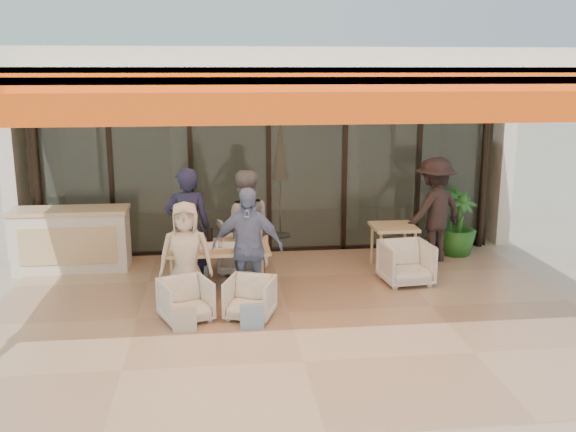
% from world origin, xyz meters
% --- Properties ---
extents(ground, '(70.00, 70.00, 0.00)m').
position_xyz_m(ground, '(0.00, 0.00, 0.00)').
color(ground, '#C6B293').
rests_on(ground, ground).
extents(terrace_floor, '(8.00, 6.00, 0.01)m').
position_xyz_m(terrace_floor, '(0.00, 0.00, 0.01)').
color(terrace_floor, tan).
rests_on(terrace_floor, ground).
extents(terrace_structure, '(8.00, 6.00, 3.40)m').
position_xyz_m(terrace_structure, '(0.00, -0.26, 3.25)').
color(terrace_structure, silver).
rests_on(terrace_structure, ground).
extents(glass_storefront, '(8.08, 0.10, 3.20)m').
position_xyz_m(glass_storefront, '(0.00, 3.00, 1.60)').
color(glass_storefront, '#9EADA3').
rests_on(glass_storefront, ground).
extents(interior_block, '(9.05, 3.62, 3.52)m').
position_xyz_m(interior_block, '(0.01, 5.31, 2.23)').
color(interior_block, silver).
rests_on(interior_block, ground).
extents(host_counter, '(1.85, 0.65, 1.04)m').
position_xyz_m(host_counter, '(-3.28, 2.30, 0.53)').
color(host_counter, silver).
rests_on(host_counter, ground).
extents(dining_table, '(1.50, 0.90, 0.93)m').
position_xyz_m(dining_table, '(-0.94, 0.87, 0.69)').
color(dining_table, beige).
rests_on(dining_table, ground).
extents(chair_far_left, '(0.59, 0.55, 0.58)m').
position_xyz_m(chair_far_left, '(-1.36, 1.81, 0.29)').
color(chair_far_left, white).
rests_on(chair_far_left, ground).
extents(chair_far_right, '(0.83, 0.80, 0.67)m').
position_xyz_m(chair_far_right, '(-0.52, 1.81, 0.33)').
color(chair_far_right, white).
rests_on(chair_far_right, ground).
extents(chair_near_left, '(0.78, 0.76, 0.63)m').
position_xyz_m(chair_near_left, '(-1.36, -0.09, 0.31)').
color(chair_near_left, white).
rests_on(chair_near_left, ground).
extents(chair_near_right, '(0.75, 0.72, 0.61)m').
position_xyz_m(chair_near_right, '(-0.52, -0.09, 0.31)').
color(chair_near_right, white).
rests_on(chair_near_right, ground).
extents(diner_navy, '(0.67, 0.44, 1.83)m').
position_xyz_m(diner_navy, '(-1.36, 1.31, 0.91)').
color(diner_navy, '#1B203C').
rests_on(diner_navy, ground).
extents(diner_grey, '(0.87, 0.68, 1.77)m').
position_xyz_m(diner_grey, '(-0.52, 1.31, 0.89)').
color(diner_grey, slate).
rests_on(diner_grey, ground).
extents(diner_cream, '(0.74, 0.49, 1.50)m').
position_xyz_m(diner_cream, '(-1.36, 0.41, 0.75)').
color(diner_cream, beige).
rests_on(diner_cream, ground).
extents(diner_periwinkle, '(1.04, 0.59, 1.68)m').
position_xyz_m(diner_periwinkle, '(-0.52, 0.41, 0.84)').
color(diner_periwinkle, '#687CAE').
rests_on(diner_periwinkle, ground).
extents(tote_bag_cream, '(0.30, 0.10, 0.34)m').
position_xyz_m(tote_bag_cream, '(-1.36, -0.49, 0.17)').
color(tote_bag_cream, silver).
rests_on(tote_bag_cream, ground).
extents(tote_bag_blue, '(0.30, 0.10, 0.34)m').
position_xyz_m(tote_bag_blue, '(-0.52, -0.49, 0.17)').
color(tote_bag_blue, '#99BFD8').
rests_on(tote_bag_blue, ground).
extents(side_table, '(0.70, 0.70, 0.74)m').
position_xyz_m(side_table, '(1.93, 1.77, 0.64)').
color(side_table, beige).
rests_on(side_table, ground).
extents(side_chair, '(0.77, 0.73, 0.73)m').
position_xyz_m(side_chair, '(1.93, 1.02, 0.37)').
color(side_chair, white).
rests_on(side_chair, ground).
extents(standing_woman, '(1.34, 1.12, 1.81)m').
position_xyz_m(standing_woman, '(2.71, 2.09, 0.90)').
color(standing_woman, black).
rests_on(standing_woman, ground).
extents(potted_palm, '(0.89, 0.89, 1.19)m').
position_xyz_m(potted_palm, '(3.26, 2.42, 0.60)').
color(potted_palm, '#1E5919').
rests_on(potted_palm, ground).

